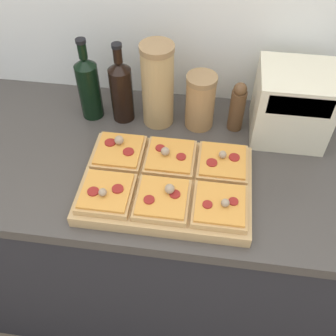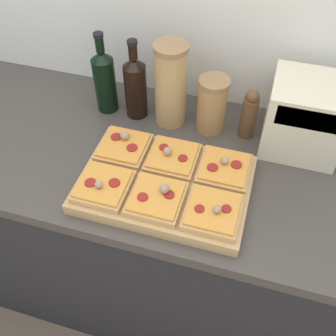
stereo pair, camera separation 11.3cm
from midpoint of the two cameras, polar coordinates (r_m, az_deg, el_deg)
name	(u,v)px [view 2 (the right image)]	position (r m, az deg, el deg)	size (l,w,h in m)	color
wall_back	(191,6)	(1.34, 5.90, 22.26)	(6.00, 0.06, 2.50)	silver
kitchen_counter	(161,234)	(1.61, 0.97, -9.66)	(2.63, 0.67, 0.93)	#232328
cutting_board	(165,184)	(1.14, 2.41, -2.53)	(0.48, 0.34, 0.04)	tan
pizza_slice_back_left	(124,147)	(1.20, -3.76, 2.96)	(0.15, 0.15, 0.06)	tan
pizza_slice_back_center	(173,157)	(1.17, 3.44, 1.39)	(0.15, 0.15, 0.05)	tan
pizza_slice_back_right	(224,168)	(1.16, 10.95, -0.22)	(0.15, 0.15, 0.05)	tan
pizza_slice_front_left	(103,186)	(1.10, -6.49, -2.74)	(0.15, 0.15, 0.05)	tan
pizza_slice_front_center	(157,198)	(1.06, 1.40, -4.55)	(0.15, 0.15, 0.06)	tan
pizza_slice_front_right	(213,211)	(1.05, 9.59, -6.43)	(0.15, 0.15, 0.05)	tan
olive_oil_bottle	(105,80)	(1.35, -6.79, 12.47)	(0.07, 0.07, 0.29)	black
wine_bottle	(135,86)	(1.32, -2.28, 11.68)	(0.07, 0.07, 0.28)	black
grain_jar_tall	(171,85)	(1.28, 2.96, 11.79)	(0.11, 0.11, 0.29)	tan
grain_jar_short	(212,105)	(1.29, 8.94, 8.93)	(0.10, 0.10, 0.19)	#AD7F4C
pepper_mill	(249,114)	(1.29, 14.18, 7.49)	(0.05, 0.05, 0.18)	brown
toaster_oven	(305,117)	(1.29, 21.72, 6.80)	(0.25, 0.21, 0.23)	beige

